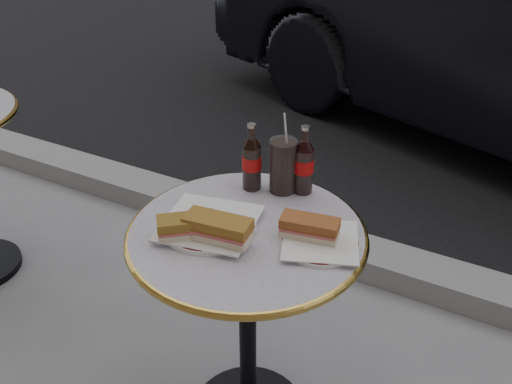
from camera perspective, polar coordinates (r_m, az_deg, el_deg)
The scene contains 11 objects.
asphalt_road at distance 6.27m, azimuth 22.77°, elevation 14.44°, with size 40.00×8.00×0.00m, color black.
curb at distance 2.53m, azimuth 9.21°, elevation -6.10°, with size 40.00×0.20×0.12m, color gray.
bistro_table at distance 1.70m, azimuth -0.83°, elevation -14.00°, with size 0.62×0.62×0.73m, color #BAB2C4, non-canonical shape.
plate_left at distance 1.47m, azimuth -4.69°, elevation -3.36°, with size 0.24×0.24×0.01m, color white.
plate_right at distance 1.42m, azimuth 6.44°, elevation -5.06°, with size 0.19×0.19×0.01m, color white.
sandwich_left_a at distance 1.41m, azimuth -6.96°, elevation -3.52°, with size 0.14×0.07×0.05m, color olive.
sandwich_left_b at distance 1.39m, azimuth -3.82°, elevation -3.76°, with size 0.16×0.08×0.06m, color olive.
sandwich_right at distance 1.41m, azimuth 5.37°, elevation -3.67°, with size 0.14×0.07×0.05m, color #964F26.
cola_bottle_left at distance 1.59m, azimuth -0.43°, elevation 3.55°, with size 0.06×0.06×0.20m, color black, non-canonical shape.
cola_bottle_right at distance 1.58m, azimuth 4.83°, elevation 3.24°, with size 0.06×0.06×0.20m, color black, non-canonical shape.
cola_glass at distance 1.59m, azimuth 2.71°, elevation 2.63°, with size 0.08×0.08×0.16m, color black.
Camera 1 is at (0.59, -1.04, 1.57)m, focal length 40.00 mm.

